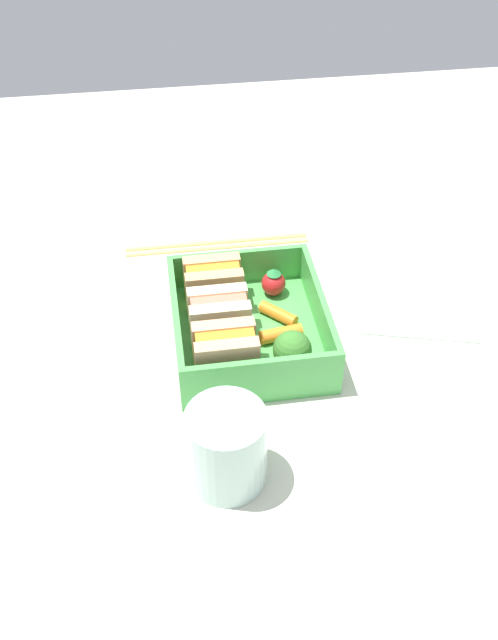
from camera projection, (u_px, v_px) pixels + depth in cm
name	position (u px, v px, depth cm)	size (l,w,h in cm)	color
ground_plane	(249.00, 348.00, 70.64)	(120.00, 120.00, 2.00)	beige
bento_tray	(249.00, 336.00, 69.57)	(16.49, 14.45, 1.20)	#4BA94E
bento_rim	(249.00, 317.00, 67.89)	(16.49, 14.45, 3.86)	#4BA94E
sandwich_left	(226.00, 352.00, 63.71)	(4.00, 5.69, 4.61)	tan
sandwich_center_left	(219.00, 317.00, 67.32)	(4.00, 5.69, 4.61)	beige
sandwich_center	(214.00, 284.00, 70.93)	(4.00, 5.69, 4.61)	tan
broccoli_floret	(292.00, 350.00, 63.81)	(3.54, 3.54, 4.22)	#84C85A
carrot_stick_far_left	(281.00, 334.00, 67.94)	(1.33, 1.33, 4.10)	orange
carrot_stick_left	(278.00, 314.00, 70.19)	(1.20, 1.20, 4.03)	orange
strawberry_far_left	(274.00, 283.00, 72.64)	(2.49, 2.49, 3.09)	red
chopstick_pair	(217.00, 243.00, 81.55)	(1.90, 20.91, 0.70)	tan
drinking_glass	(227.00, 447.00, 55.64)	(6.38, 6.38, 7.28)	silver
folded_napkin	(416.00, 299.00, 74.41)	(12.02, 11.74, 0.40)	silver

